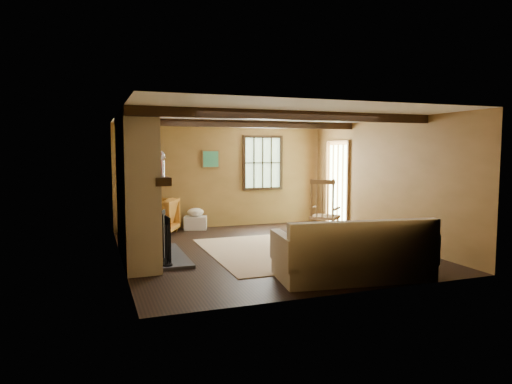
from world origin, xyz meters
name	(u,v)px	position (x,y,z in m)	size (l,w,h in m)	color
ground	(265,249)	(0.00, 0.00, 0.00)	(5.50, 5.50, 0.00)	black
room_envelope	(271,159)	(0.22, 0.26, 1.63)	(5.02, 5.52, 2.44)	olive
fireplace	(138,193)	(-2.23, 0.00, 1.10)	(1.02, 2.30, 2.40)	#955139
rug	(279,251)	(0.20, -0.20, 0.00)	(2.50, 3.00, 0.01)	tan
rocking_chair	(324,215)	(1.38, 0.31, 0.53)	(0.96, 0.98, 1.25)	tan
sofa	(354,257)	(0.50, -2.20, 0.31)	(2.26, 1.23, 0.87)	silver
firewood_pile	(134,227)	(-2.08, 2.60, 0.11)	(0.62, 0.11, 0.22)	brown
laundry_basket	(196,223)	(-0.71, 2.55, 0.15)	(0.50, 0.38, 0.30)	white
basket_pillow	(195,212)	(-0.71, 2.55, 0.39)	(0.38, 0.30, 0.19)	silver
armchair	(156,216)	(-1.65, 2.22, 0.39)	(0.83, 0.85, 0.78)	#BF6026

